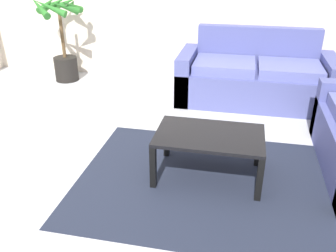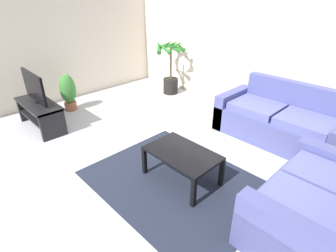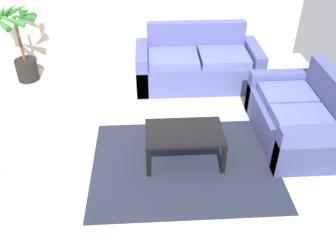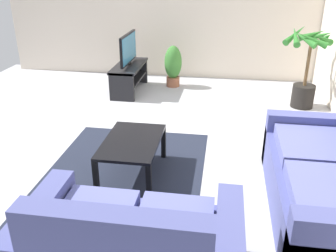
% 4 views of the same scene
% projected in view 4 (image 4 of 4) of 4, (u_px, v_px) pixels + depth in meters
% --- Properties ---
extents(ground_plane, '(6.60, 6.60, 0.00)m').
position_uv_depth(ground_plane, '(119.00, 139.00, 4.82)').
color(ground_plane, '#B2B2B7').
extents(wall_left, '(0.06, 6.00, 2.70)m').
position_uv_depth(wall_left, '(159.00, 5.00, 6.97)').
color(wall_left, beige).
rests_on(wall_left, ground).
extents(couch_main, '(1.95, 0.90, 0.90)m').
position_uv_depth(couch_main, '(328.00, 185.00, 3.31)').
color(couch_main, '#4C518C').
rests_on(couch_main, ground).
extents(tv_stand, '(1.10, 0.45, 0.48)m').
position_uv_depth(tv_stand, '(129.00, 74.00, 6.48)').
color(tv_stand, black).
rests_on(tv_stand, ground).
extents(tv, '(0.88, 0.10, 0.53)m').
position_uv_depth(tv, '(128.00, 49.00, 6.29)').
color(tv, black).
rests_on(tv, tv_stand).
extents(coffee_table, '(0.91, 0.58, 0.41)m').
position_uv_depth(coffee_table, '(132.00, 145.00, 3.90)').
color(coffee_table, black).
rests_on(coffee_table, ground).
extents(area_rug, '(2.20, 1.70, 0.01)m').
position_uv_depth(area_rug, '(125.00, 173.00, 4.06)').
color(area_rug, '#1E2333').
rests_on(area_rug, ground).
extents(potted_palm, '(0.75, 0.74, 1.25)m').
position_uv_depth(potted_palm, '(306.00, 70.00, 5.65)').
color(potted_palm, black).
rests_on(potted_palm, ground).
extents(potted_plant_small, '(0.31, 0.31, 0.75)m').
position_uv_depth(potted_plant_small, '(173.00, 65.00, 6.69)').
color(potted_plant_small, brown).
rests_on(potted_plant_small, ground).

